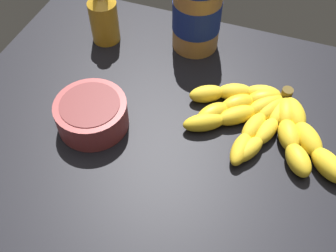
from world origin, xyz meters
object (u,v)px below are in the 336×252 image
object	(u,v)px
peanut_butter_jar	(197,14)
honey_bottle	(103,16)
banana_bunch	(263,120)
small_bowl	(92,114)

from	to	relation	value
peanut_butter_jar	honey_bottle	xyz separation A→B (cm)	(-4.57, 18.04, -1.86)
banana_bunch	honey_bottle	xyz separation A→B (cm)	(12.33, 35.54, 4.09)
banana_bunch	peanut_butter_jar	bearing A→B (deg)	46.01
small_bowl	peanut_butter_jar	bearing A→B (deg)	-21.17
small_bowl	banana_bunch	bearing A→B (deg)	-71.25
banana_bunch	peanut_butter_jar	xyz separation A→B (cm)	(16.90, 17.50, 5.95)
peanut_butter_jar	honey_bottle	size ratio (longest dim) A/B	1.22
banana_bunch	small_bowl	size ratio (longest dim) A/B	2.41
banana_bunch	peanut_butter_jar	size ratio (longest dim) A/B	1.91
honey_bottle	small_bowl	bearing A→B (deg)	-160.11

